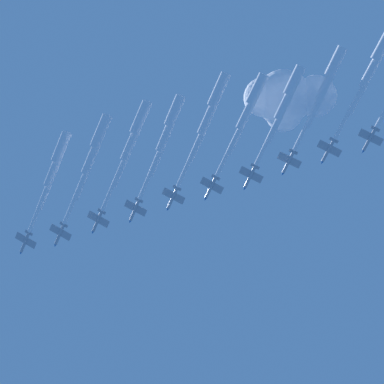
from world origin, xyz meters
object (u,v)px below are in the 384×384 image
at_px(jet_lead, 52,173).
at_px(jet_starboard_outer, 283,106).
at_px(jet_port_mid, 165,137).
at_px(jet_trail_starboard, 369,73).
at_px(jet_starboard_mid, 207,119).
at_px(jet_starboard_inner, 130,145).
at_px(jet_port_inner, 91,159).
at_px(jet_port_outer, 245,115).
at_px(jet_trail_port, 324,89).

bearing_deg(jet_lead, jet_starboard_outer, 156.32).
bearing_deg(jet_starboard_outer, jet_port_mid, -22.35).
xyz_separation_m(jet_port_mid, jet_trail_starboard, (-65.34, 29.90, 0.74)).
bearing_deg(jet_starboard_mid, jet_starboard_inner, -25.85).
xyz_separation_m(jet_lead, jet_port_inner, (-13.44, 7.52, -2.82)).
distance_m(jet_starboard_mid, jet_port_outer, 13.00).
bearing_deg(jet_starboard_outer, jet_lead, -23.68).
relative_size(jet_port_mid, jet_starboard_mid, 0.94).
height_order(jet_lead, jet_trail_starboard, jet_lead).
bearing_deg(jet_lead, jet_starboard_mid, 153.54).
distance_m(jet_lead, jet_starboard_outer, 83.33).
distance_m(jet_starboard_inner, jet_port_outer, 40.86).
xyz_separation_m(jet_lead, jet_port_mid, (-37.96, 17.70, -1.28)).
xyz_separation_m(jet_starboard_inner, jet_port_outer, (-37.93, 15.18, -0.80)).
height_order(jet_port_outer, jet_trail_port, jet_trail_port).
relative_size(jet_starboard_outer, jet_trail_starboard, 0.93).
bearing_deg(jet_starboard_inner, jet_starboard_mid, 154.15).
bearing_deg(jet_trail_port, jet_starboard_mid, -21.21).
bearing_deg(jet_port_mid, jet_trail_starboard, 155.41).
relative_size(jet_port_outer, jet_starboard_outer, 1.04).
xyz_separation_m(jet_port_inner, jet_starboard_inner, (-12.88, 5.91, 1.78)).
relative_size(jet_starboard_inner, jet_trail_starboard, 1.04).
height_order(jet_port_mid, jet_starboard_outer, jet_port_mid).
relative_size(jet_starboard_inner, jet_port_mid, 1.05).
xyz_separation_m(jet_lead, jet_starboard_inner, (-26.31, 13.43, -1.04)).
bearing_deg(jet_port_outer, jet_starboard_outer, 158.09).
xyz_separation_m(jet_starboard_mid, jet_starboard_outer, (-24.63, 7.74, -2.57)).
bearing_deg(jet_starboard_outer, jet_starboard_mid, -17.45).
distance_m(jet_port_mid, jet_trail_starboard, 71.86).
distance_m(jet_starboard_inner, jet_trail_starboard, 84.24).
height_order(jet_lead, jet_starboard_inner, jet_lead).
height_order(jet_trail_port, jet_trail_starboard, jet_trail_port).
distance_m(jet_lead, jet_starboard_mid, 57.68).
xyz_separation_m(jet_port_inner, jet_trail_starboard, (-89.87, 40.07, 2.28)).
distance_m(jet_starboard_outer, jet_trail_port, 15.12).
bearing_deg(jet_starboard_mid, jet_trail_starboard, 157.04).
height_order(jet_lead, jet_starboard_outer, jet_lead).
distance_m(jet_lead, jet_starboard_inner, 29.56).
height_order(jet_starboard_inner, jet_port_mid, jet_starboard_inner).
relative_size(jet_starboard_inner, jet_trail_port, 1.09).
bearing_deg(jet_trail_starboard, jet_trail_port, -27.47).
bearing_deg(jet_trail_port, jet_port_mid, -23.78).
xyz_separation_m(jet_starboard_inner, jet_port_mid, (-11.65, 4.27, -0.25)).
height_order(jet_starboard_outer, jet_trail_port, jet_trail_port).
xyz_separation_m(jet_lead, jet_trail_port, (-89.32, 40.32, 0.12)).
height_order(jet_starboard_inner, jet_starboard_outer, jet_starboard_inner).
relative_size(jet_starboard_inner, jet_starboard_outer, 1.12).
xyz_separation_m(jet_starboard_mid, jet_port_outer, (-12.61, 2.91, -1.27)).
xyz_separation_m(jet_port_inner, jet_starboard_mid, (-38.20, 18.18, 2.25)).
bearing_deg(jet_lead, jet_port_outer, 156.00).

